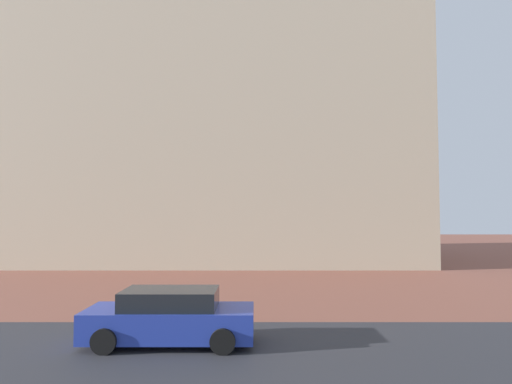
# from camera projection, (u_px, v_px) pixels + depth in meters

# --- Properties ---
(ground_plane) EXTENTS (120.00, 120.00, 0.00)m
(ground_plane) POSITION_uv_depth(u_px,v_px,m) (260.00, 348.00, 11.23)
(ground_plane) COLOR brown
(street_asphalt_strip) EXTENTS (120.00, 8.25, 0.00)m
(street_asphalt_strip) POSITION_uv_depth(u_px,v_px,m) (260.00, 368.00, 9.74)
(street_asphalt_strip) COLOR #2D2D33
(street_asphalt_strip) RESTS_ON ground_plane
(landmark_building) EXTENTS (29.77, 15.92, 38.20)m
(landmark_building) POSITION_uv_depth(u_px,v_px,m) (206.00, 120.00, 34.58)
(landmark_building) COLOR beige
(landmark_building) RESTS_ON ground_plane
(car_blue) EXTENTS (4.46, 1.93, 1.45)m
(car_blue) POSITION_uv_depth(u_px,v_px,m) (170.00, 317.00, 11.59)
(car_blue) COLOR #23389E
(car_blue) RESTS_ON ground_plane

